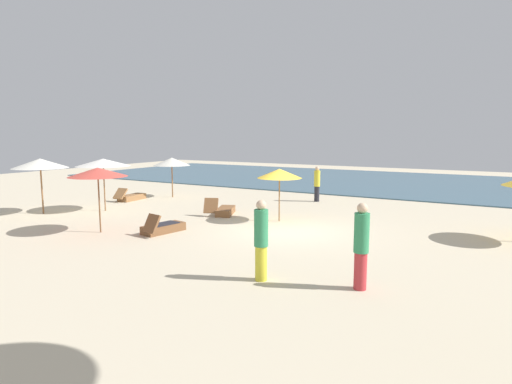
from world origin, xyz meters
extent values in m
plane|color=beige|center=(0.00, 0.00, 0.00)|extent=(60.00, 60.00, 0.00)
cube|color=#3D6075|center=(0.00, 17.00, 0.03)|extent=(48.00, 16.00, 0.06)
cylinder|color=brown|center=(-10.34, -2.25, 1.14)|extent=(0.06, 0.06, 2.28)
cone|color=silver|center=(-10.34, -2.25, 2.13)|extent=(2.22, 2.22, 0.40)
cylinder|color=brown|center=(-8.60, -0.48, 1.12)|extent=(0.05, 0.05, 2.23)
cone|color=white|center=(-8.60, -0.48, 2.12)|extent=(2.30, 2.30, 0.32)
cylinder|color=brown|center=(-8.74, 4.10, 1.03)|extent=(0.06, 0.06, 2.05)
cone|color=silver|center=(-8.74, 4.10, 1.90)|extent=(1.92, 1.92, 0.41)
cylinder|color=brown|center=(-5.43, -3.42, 1.09)|extent=(0.05, 0.05, 2.17)
cone|color=#D84C3F|center=(-5.43, -3.42, 2.07)|extent=(1.95, 1.95, 0.30)
cylinder|color=olive|center=(-0.99, 1.31, 0.99)|extent=(0.05, 0.05, 1.98)
cone|color=gold|center=(-0.99, 1.31, 1.85)|extent=(1.71, 1.71, 0.35)
cube|color=olive|center=(-9.86, 2.30, 0.14)|extent=(0.73, 1.55, 0.28)
cube|color=olive|center=(-9.92, 1.60, 0.41)|extent=(0.61, 0.56, 0.51)
cube|color=brown|center=(-3.56, 1.44, 0.14)|extent=(1.15, 1.61, 0.28)
cube|color=brown|center=(-3.84, 0.80, 0.44)|extent=(0.67, 0.56, 0.61)
cube|color=brown|center=(-3.56, -2.35, 0.14)|extent=(0.86, 1.58, 0.28)
cube|color=brown|center=(-3.44, -3.04, 0.44)|extent=(0.63, 0.47, 0.60)
cube|color=#26262D|center=(-3.56, -2.35, 0.30)|extent=(0.69, 1.12, 0.03)
cylinder|color=#26262D|center=(-1.56, 6.58, 0.38)|extent=(0.36, 0.36, 0.76)
cylinder|color=yellow|center=(-1.56, 6.58, 1.15)|extent=(0.42, 0.42, 0.79)
sphere|color=beige|center=(-1.56, 6.58, 1.64)|extent=(0.21, 0.21, 0.21)
cylinder|color=#BF3338|center=(3.82, -4.32, 0.41)|extent=(0.39, 0.39, 0.82)
cylinder|color=#338C59|center=(3.82, -4.32, 1.25)|extent=(0.45, 0.45, 0.86)
sphere|color=beige|center=(3.82, -4.32, 1.78)|extent=(0.23, 0.23, 0.23)
cylinder|color=yellow|center=(1.68, -4.89, 0.40)|extent=(0.28, 0.28, 0.81)
cylinder|color=#338C59|center=(1.68, -4.89, 1.23)|extent=(0.33, 0.33, 0.84)
sphere|color=beige|center=(1.68, -4.89, 1.75)|extent=(0.23, 0.23, 0.23)
camera|label=1|loc=(6.31, -13.16, 3.35)|focal=29.99mm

